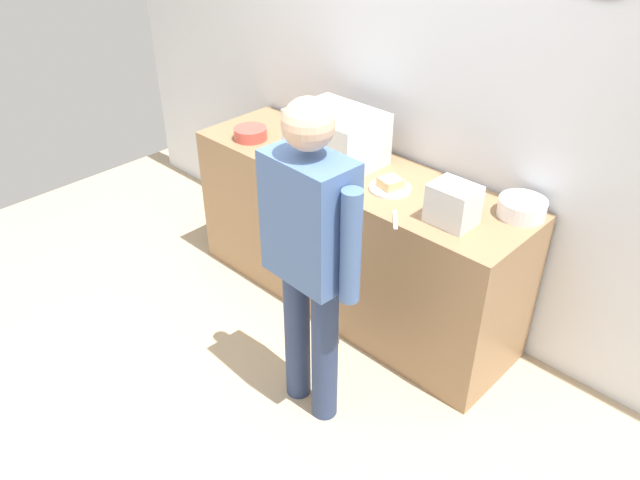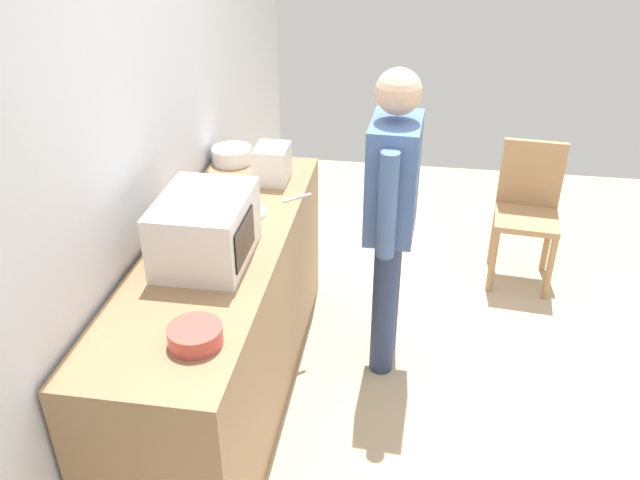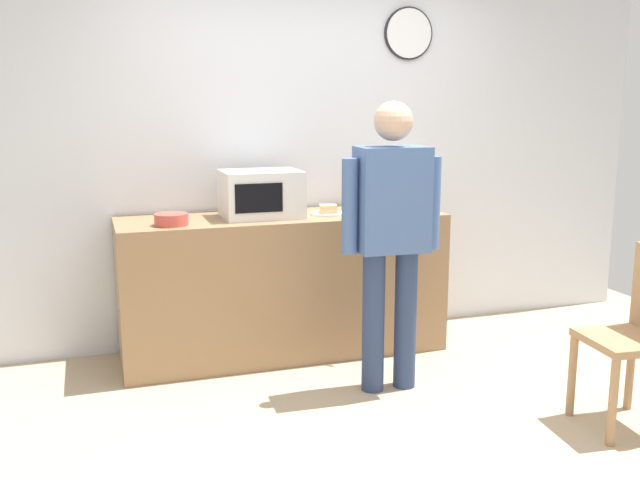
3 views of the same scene
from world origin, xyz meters
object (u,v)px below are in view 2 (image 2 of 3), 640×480
object	(u,v)px
toaster	(272,164)
microwave	(206,229)
sandwich_plate	(244,210)
salad_bowl	(232,155)
person_standing	(392,205)
cereal_bowl	(195,335)
spoon_utensil	(297,198)
fork_utensil	(230,184)
wooden_chair	(527,206)

from	to	relation	value
toaster	microwave	bearing A→B (deg)	172.84
sandwich_plate	salad_bowl	bearing A→B (deg)	20.45
salad_bowl	toaster	world-z (taller)	toaster
person_standing	cereal_bowl	bearing A→B (deg)	150.62
microwave	spoon_utensil	world-z (taller)	microwave
salad_bowl	fork_utensil	distance (m)	0.32
sandwich_plate	salad_bowl	world-z (taller)	salad_bowl
microwave	toaster	xyz separation A→B (m)	(0.86, -0.11, -0.05)
person_standing	wooden_chair	bearing A→B (deg)	-39.83
salad_bowl	fork_utensil	xyz separation A→B (m)	(-0.31, -0.07, -0.04)
cereal_bowl	toaster	xyz separation A→B (m)	(1.45, 0.03, 0.06)
toaster	fork_utensil	world-z (taller)	toaster
cereal_bowl	sandwich_plate	bearing A→B (deg)	4.65
toaster	wooden_chair	bearing A→B (deg)	-64.61
toaster	sandwich_plate	bearing A→B (deg)	172.44
cereal_bowl	person_standing	xyz separation A→B (m)	(1.16, -0.65, 0.01)
wooden_chair	cereal_bowl	bearing A→B (deg)	145.40
toaster	spoon_utensil	world-z (taller)	toaster
spoon_utensil	person_standing	bearing A→B (deg)	-100.05
microwave	salad_bowl	size ratio (longest dim) A/B	2.11
wooden_chair	sandwich_plate	bearing A→B (deg)	125.89
spoon_utensil	person_standing	size ratio (longest dim) A/B	0.10
cereal_bowl	toaster	world-z (taller)	toaster
sandwich_plate	microwave	bearing A→B (deg)	173.23
microwave	cereal_bowl	xyz separation A→B (m)	(-0.59, -0.14, -0.11)
fork_utensil	person_standing	world-z (taller)	person_standing
salad_bowl	wooden_chair	world-z (taller)	salad_bowl
toaster	wooden_chair	xyz separation A→B (m)	(0.73, -1.53, -0.51)
toaster	wooden_chair	distance (m)	1.77
cereal_bowl	person_standing	distance (m)	1.33
sandwich_plate	cereal_bowl	xyz separation A→B (m)	(-1.03, -0.08, 0.01)
toaster	spoon_utensil	distance (m)	0.29
microwave	spoon_utensil	bearing A→B (deg)	-23.41
salad_bowl	sandwich_plate	bearing A→B (deg)	-159.55
toaster	person_standing	world-z (taller)	person_standing
salad_bowl	person_standing	world-z (taller)	person_standing
person_standing	salad_bowl	bearing A→B (deg)	62.40
person_standing	wooden_chair	size ratio (longest dim) A/B	1.78
microwave	person_standing	bearing A→B (deg)	-54.28
sandwich_plate	toaster	distance (m)	0.43
sandwich_plate	wooden_chair	size ratio (longest dim) A/B	0.24
cereal_bowl	spoon_utensil	xyz separation A→B (m)	(1.25, -0.15, -0.03)
microwave	salad_bowl	bearing A→B (deg)	9.75
microwave	wooden_chair	bearing A→B (deg)	-45.92
person_standing	toaster	bearing A→B (deg)	66.57
salad_bowl	spoon_utensil	bearing A→B (deg)	-131.81
fork_utensil	wooden_chair	bearing A→B (deg)	-64.78
sandwich_plate	person_standing	world-z (taller)	person_standing
sandwich_plate	cereal_bowl	distance (m)	1.03
microwave	spoon_utensil	xyz separation A→B (m)	(0.66, -0.28, -0.15)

